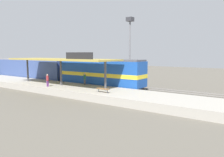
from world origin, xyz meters
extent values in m
plane|color=#5B564C|center=(2.00, 0.00, 0.00)|extent=(120.00, 120.00, 0.00)
cube|color=#4E4941|center=(0.00, 0.00, 0.02)|extent=(3.20, 110.00, 0.04)
cube|color=gray|center=(-0.72, 0.00, 0.08)|extent=(0.10, 110.00, 0.16)
cube|color=gray|center=(0.72, 0.00, 0.08)|extent=(0.10, 110.00, 0.16)
cube|color=#4E4941|center=(4.60, 0.00, 0.02)|extent=(3.20, 110.00, 0.04)
cube|color=gray|center=(3.88, 0.00, 0.08)|extent=(0.10, 110.00, 0.16)
cube|color=gray|center=(5.32, 0.00, 0.08)|extent=(0.10, 110.00, 0.16)
cube|color=#9E998E|center=(-4.60, 0.00, 0.45)|extent=(6.00, 44.00, 0.90)
cylinder|color=#47474C|center=(-4.60, -8.00, 2.70)|extent=(0.28, 0.28, 3.60)
cylinder|color=#47474C|center=(-4.60, 0.00, 2.70)|extent=(0.28, 0.28, 3.60)
cylinder|color=#47474C|center=(-4.60, 8.00, 2.70)|extent=(0.28, 0.28, 3.60)
cube|color=#A38E3D|center=(-4.60, 0.00, 4.60)|extent=(5.20, 18.00, 0.20)
cube|color=black|center=(-4.60, -3.60, 5.15)|extent=(0.12, 4.80, 0.90)
cylinder|color=#333338|center=(-6.00, -9.36, 1.11)|extent=(0.07, 0.07, 0.42)
cylinder|color=#333338|center=(-6.00, -8.06, 1.11)|extent=(0.07, 0.07, 0.42)
cube|color=brown|center=(-6.00, -8.71, 1.36)|extent=(0.44, 1.70, 0.08)
cube|color=#28282D|center=(0.00, -3.52, 0.51)|extent=(2.60, 13.60, 0.70)
cube|color=#19479E|center=(0.00, -3.52, 2.61)|extent=(2.90, 14.40, 3.50)
cube|color=#47474C|center=(0.00, -3.52, 4.48)|extent=(2.78, 14.11, 0.24)
cube|color=yellow|center=(0.00, -3.52, 2.35)|extent=(2.93, 14.43, 0.56)
cube|color=#28282D|center=(0.00, 14.48, 0.51)|extent=(2.60, 19.20, 0.70)
cube|color=#384C84|center=(0.00, 14.48, 2.51)|extent=(2.90, 20.00, 3.30)
cube|color=slate|center=(0.00, 14.48, 4.28)|extent=(2.78, 19.60, 0.24)
cube|color=#28282D|center=(4.60, 4.65, 0.51)|extent=(2.50, 11.20, 0.70)
cube|color=#6B6056|center=(4.60, 4.65, 2.16)|extent=(2.80, 12.00, 2.60)
cube|color=#554D45|center=(4.60, 4.65, 3.58)|extent=(2.69, 11.76, 0.24)
cylinder|color=slate|center=(7.80, -4.07, 5.50)|extent=(0.28, 0.28, 11.00)
cube|color=#333338|center=(7.80, -4.07, 11.35)|extent=(1.10, 1.10, 0.70)
cylinder|color=#4C4C51|center=(-2.50, -2.58, 1.32)|extent=(0.16, 0.16, 0.84)
cylinder|color=#4C4C51|center=(-2.32, -2.58, 1.32)|extent=(0.16, 0.16, 0.84)
cylinder|color=#23603D|center=(-2.41, -2.58, 2.06)|extent=(0.34, 0.34, 0.64)
sphere|color=tan|center=(-2.41, -2.58, 2.50)|extent=(0.23, 0.23, 0.23)
cylinder|color=#663375|center=(-6.76, 0.41, 1.32)|extent=(0.16, 0.16, 0.84)
cylinder|color=#663375|center=(-6.58, 0.41, 1.32)|extent=(0.16, 0.16, 0.84)
cylinder|color=maroon|center=(-6.67, 0.41, 2.06)|extent=(0.34, 0.34, 0.64)
sphere|color=tan|center=(-6.67, 0.41, 2.50)|extent=(0.23, 0.23, 0.23)
camera|label=1|loc=(-26.29, -24.38, 5.48)|focal=35.66mm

